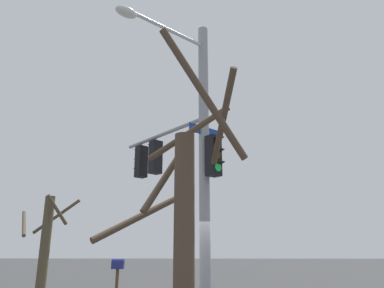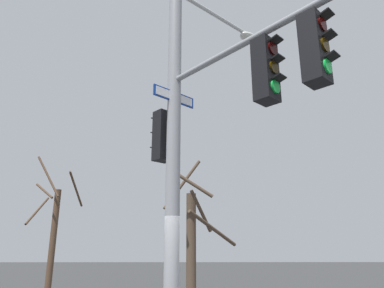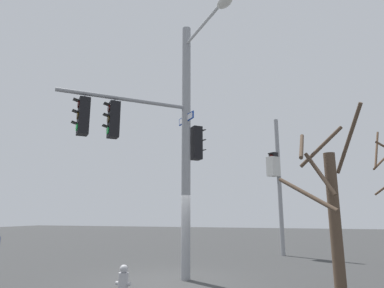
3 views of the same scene
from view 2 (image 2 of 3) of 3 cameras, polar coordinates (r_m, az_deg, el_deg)
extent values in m
cylinder|color=gray|center=(7.21, -3.04, 1.47)|extent=(0.29, 0.29, 8.29)
cylinder|color=silver|center=(9.66, 3.84, 20.27)|extent=(1.82, 2.06, 0.10)
ellipsoid|color=silver|center=(10.44, 9.18, 16.82)|extent=(0.67, 0.69, 0.20)
cylinder|color=gray|center=(6.43, 8.99, 16.19)|extent=(3.12, 2.75, 0.12)
cube|color=black|center=(5.90, 11.91, 11.66)|extent=(0.47, 0.47, 1.10)
cylinder|color=#2F0403|center=(5.99, 13.06, 15.02)|extent=(0.17, 0.18, 0.22)
cube|color=black|center=(6.02, 13.61, 16.23)|extent=(0.26, 0.26, 0.06)
cylinder|color=#352504|center=(5.82, 13.28, 12.15)|extent=(0.17, 0.18, 0.22)
cube|color=black|center=(5.85, 13.84, 13.41)|extent=(0.26, 0.26, 0.06)
cylinder|color=#19D147|center=(5.67, 13.51, 9.13)|extent=(0.17, 0.18, 0.22)
cube|color=black|center=(5.69, 14.07, 10.43)|extent=(0.26, 0.26, 0.06)
cylinder|color=gray|center=(6.22, 11.56, 16.76)|extent=(0.04, 0.04, 0.15)
cube|color=black|center=(5.51, 19.35, 14.44)|extent=(0.47, 0.47, 1.10)
cylinder|color=#2F0403|center=(5.63, 20.58, 17.92)|extent=(0.17, 0.18, 0.22)
cube|color=black|center=(5.68, 21.18, 19.16)|extent=(0.26, 0.26, 0.06)
cylinder|color=#352504|center=(5.46, 20.95, 14.95)|extent=(0.17, 0.18, 0.22)
cube|color=black|center=(5.49, 21.55, 16.25)|extent=(0.26, 0.26, 0.06)
cylinder|color=#19D147|center=(5.29, 21.33, 11.79)|extent=(0.17, 0.18, 0.22)
cube|color=black|center=(5.33, 21.94, 13.15)|extent=(0.26, 0.26, 0.06)
cylinder|color=gray|center=(5.85, 18.75, 19.73)|extent=(0.04, 0.04, 0.15)
cube|color=black|center=(7.50, -4.78, 1.27)|extent=(0.46, 0.47, 1.10)
cylinder|color=#2F0403|center=(7.73, -5.48, 3.40)|extent=(0.17, 0.18, 0.22)
cube|color=black|center=(7.83, -5.79, 4.09)|extent=(0.26, 0.26, 0.06)
cylinder|color=#352504|center=(7.63, -5.55, 1.00)|extent=(0.17, 0.18, 0.22)
cube|color=black|center=(7.72, -5.86, 1.72)|extent=(0.26, 0.26, 0.06)
cylinder|color=#19D147|center=(7.53, -5.62, -1.47)|extent=(0.17, 0.18, 0.22)
cube|color=black|center=(7.62, -5.94, -0.71)|extent=(0.26, 0.26, 0.06)
cube|color=navy|center=(7.52, -2.94, 7.73)|extent=(0.77, 0.83, 0.24)
cube|color=white|center=(7.50, -2.85, 7.77)|extent=(0.68, 0.74, 0.18)
cylinder|color=#4C3B2D|center=(11.08, -0.14, -17.23)|extent=(0.30, 0.30, 3.55)
cylinder|color=#4C3B2D|center=(10.84, 1.48, -10.92)|extent=(0.73, 0.73, 1.23)
cylinder|color=#4C3B2D|center=(11.83, -1.56, -6.55)|extent=(0.71, 1.28, 1.78)
cylinder|color=#4C3B2D|center=(11.13, -3.28, -6.44)|extent=(1.31, 0.37, 1.23)
cylinder|color=#4C3B2D|center=(10.56, -0.42, -6.21)|extent=(0.23, 1.44, 0.99)
cylinder|color=#4C3B2D|center=(10.42, 3.46, -13.65)|extent=(1.37, 1.49, 0.98)
cylinder|color=#513A2A|center=(15.08, -21.83, -14.75)|extent=(0.24, 0.24, 4.14)
cylinder|color=#513A2A|center=(15.48, -23.94, -9.90)|extent=(1.59, 0.21, 1.24)
cylinder|color=#513A2A|center=(14.87, -22.48, -4.88)|extent=(0.60, 1.23, 1.72)
cylinder|color=#513A2A|center=(14.91, -23.00, -7.07)|extent=(0.82, 1.04, 0.71)
cylinder|color=#513A2A|center=(14.94, -18.45, -7.04)|extent=(1.52, 0.21, 1.23)
camera|label=1|loc=(16.15, -0.92, -16.35)|focal=32.51mm
camera|label=3|loc=(13.89, 44.21, -12.01)|focal=30.67mm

